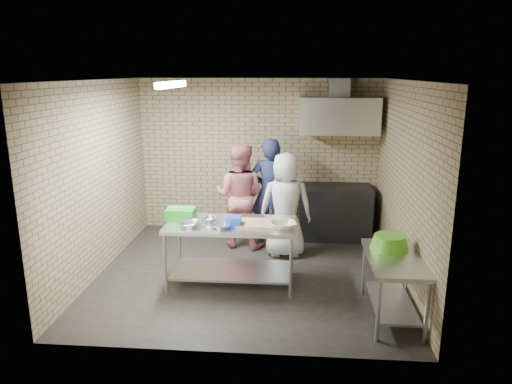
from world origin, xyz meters
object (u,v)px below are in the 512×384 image
at_px(green_basin, 389,242).
at_px(bottle_red, 340,119).
at_px(blue_tub, 234,221).
at_px(woman_pink, 240,196).
at_px(bottle_green, 364,120).
at_px(green_crate, 181,214).
at_px(woman_white, 286,205).
at_px(stove, 335,212).
at_px(man_navy, 270,193).
at_px(side_counter, 392,287).
at_px(prep_table, 231,253).

relative_size(green_basin, bottle_red, 2.56).
xyz_separation_m(blue_tub, woman_pink, (-0.10, 1.54, -0.07)).
height_order(bottle_red, bottle_green, bottle_red).
height_order(green_crate, green_basin, green_crate).
bearing_deg(green_basin, woman_white, 128.56).
distance_m(stove, woman_pink, 1.73).
bearing_deg(man_navy, woman_white, 121.67).
bearing_deg(man_navy, bottle_green, -154.71).
xyz_separation_m(blue_tub, bottle_green, (1.94, 2.33, 1.10)).
xyz_separation_m(blue_tub, green_basin, (1.92, -0.41, -0.08)).
bearing_deg(woman_pink, green_basin, 147.24).
bearing_deg(bottle_red, man_navy, -148.40).
distance_m(side_counter, stove, 2.79).
bearing_deg(man_navy, side_counter, 124.97).
distance_m(prep_table, stove, 2.52).
bearing_deg(woman_pink, bottle_red, -143.00).
distance_m(side_counter, man_navy, 2.81).
relative_size(prep_table, bottle_green, 11.42).
bearing_deg(stove, prep_table, -127.70).
height_order(green_crate, man_navy, man_navy).
bearing_deg(bottle_red, side_counter, -82.38).
bearing_deg(woman_white, man_navy, -61.82).
relative_size(bottle_red, man_navy, 0.10).
relative_size(stove, bottle_green, 8.00).
height_order(bottle_red, man_navy, bottle_red).
relative_size(blue_tub, woman_white, 0.12).
bearing_deg(green_basin, bottle_green, 89.58).
relative_size(green_crate, man_navy, 0.21).
xyz_separation_m(bottle_red, bottle_green, (0.40, 0.00, -0.01)).
height_order(stove, green_crate, green_crate).
relative_size(green_crate, bottle_red, 2.11).
xyz_separation_m(green_crate, blue_tub, (0.75, -0.22, -0.01)).
xyz_separation_m(stove, green_crate, (-2.24, -1.87, 0.48)).
xyz_separation_m(bottle_green, woman_white, (-1.29, -1.15, -1.20)).
relative_size(man_navy, woman_white, 1.09).
bearing_deg(bottle_green, stove, -151.93).
relative_size(prep_table, man_navy, 0.96).
xyz_separation_m(man_navy, woman_white, (0.27, -0.44, -0.08)).
xyz_separation_m(prep_table, green_crate, (-0.70, 0.12, 0.50)).
distance_m(stove, woman_white, 1.29).
height_order(green_basin, bottle_red, bottle_red).
bearing_deg(stove, woman_pink, -160.78).
relative_size(prep_table, woman_white, 1.05).
relative_size(green_basin, bottle_green, 3.07).
xyz_separation_m(bottle_green, man_navy, (-1.55, -0.71, -1.12)).
height_order(bottle_green, man_navy, bottle_green).
relative_size(prep_table, woman_pink, 1.00).
height_order(side_counter, bottle_green, bottle_green).
bearing_deg(woman_white, stove, -135.30).
height_order(man_navy, woman_white, man_navy).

